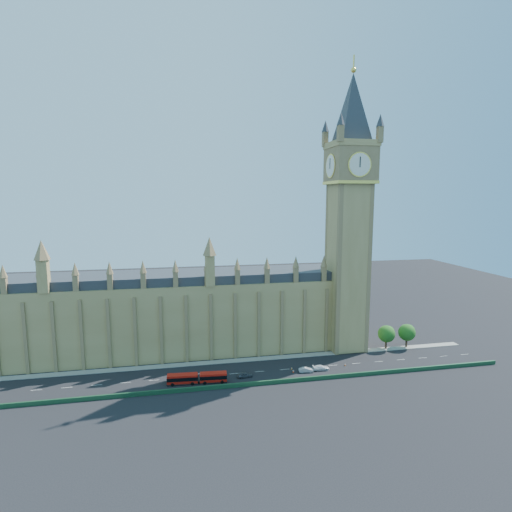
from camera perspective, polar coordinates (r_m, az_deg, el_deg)
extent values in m
plane|color=black|center=(128.22, -1.26, -16.30)|extent=(400.00, 400.00, 0.00)
cube|color=#99804A|center=(143.04, -12.84, -8.53)|extent=(120.00, 20.00, 25.00)
cube|color=#2D3035|center=(139.71, -13.02, -3.02)|extent=(120.00, 18.00, 3.00)
cube|color=#99804A|center=(143.34, 12.88, -1.72)|extent=(12.00, 12.00, 58.00)
cube|color=olive|center=(141.71, 13.34, 12.37)|extent=(14.00, 14.00, 12.00)
cylinder|color=silver|center=(135.23, 14.61, 12.53)|extent=(7.20, 0.30, 7.20)
cube|color=#99804A|center=(142.42, 13.43, 15.17)|extent=(14.50, 14.50, 2.00)
pyramid|color=#2D3035|center=(147.08, 13.76, 24.09)|extent=(20.59, 20.59, 22.00)
sphere|color=#F2C64C|center=(147.31, 13.77, 24.39)|extent=(1.80, 1.80, 1.80)
cube|color=#1E4C2D|center=(119.95, -0.50, -17.79)|extent=(160.00, 0.60, 1.20)
cube|color=gray|center=(136.78, -1.95, -14.64)|extent=(160.00, 3.00, 0.16)
cylinder|color=#382619|center=(152.88, 18.08, -11.77)|extent=(0.70, 0.70, 4.00)
sphere|color=#1E4412|center=(151.74, 18.14, -10.53)|extent=(6.00, 6.00, 6.00)
sphere|color=#1E4412|center=(152.18, 18.36, -10.25)|extent=(4.38, 4.38, 4.38)
cylinder|color=#382619|center=(156.78, 20.69, -11.40)|extent=(0.70, 0.70, 4.00)
sphere|color=#1E4412|center=(155.68, 20.75, -10.18)|extent=(6.00, 6.00, 6.00)
sphere|color=#1E4412|center=(156.14, 20.96, -9.90)|extent=(4.38, 4.38, 4.38)
cube|color=red|center=(122.47, -10.45, -16.92)|extent=(8.90, 3.02, 2.92)
cube|color=red|center=(122.23, -6.12, -16.87)|extent=(7.93, 2.96, 2.92)
cube|color=black|center=(122.32, -10.45, -16.77)|extent=(8.95, 3.07, 1.11)
cube|color=black|center=(122.09, -6.12, -16.73)|extent=(7.98, 3.01, 1.11)
cylinder|color=black|center=(122.34, -8.40, -16.97)|extent=(0.94, 2.38, 2.33)
cylinder|color=black|center=(122.00, -11.84, -17.57)|extent=(0.99, 0.36, 0.97)
cylinder|color=black|center=(124.18, -11.75, -17.08)|extent=(0.99, 0.36, 0.97)
cylinder|color=black|center=(121.64, -9.09, -17.57)|extent=(0.99, 0.36, 0.97)
cylinder|color=black|center=(123.84, -9.05, -17.08)|extent=(0.99, 0.36, 0.97)
cylinder|color=black|center=(121.55, -7.33, -17.55)|extent=(0.99, 0.36, 0.97)
cylinder|color=black|center=(123.75, -7.32, -17.07)|extent=(0.99, 0.36, 0.97)
cylinder|color=black|center=(121.60, -4.87, -17.50)|extent=(0.99, 0.36, 0.97)
cylinder|color=black|center=(123.80, -4.92, -17.02)|extent=(0.99, 0.36, 0.97)
imported|color=#46484F|center=(124.91, -1.64, -16.60)|extent=(4.76, 2.41, 1.55)
imported|color=#9FA1A6|center=(129.08, 7.16, -15.83)|extent=(4.63, 2.10, 1.47)
imported|color=white|center=(131.12, 9.27, -15.47)|extent=(5.25, 2.21, 1.51)
cube|color=black|center=(128.76, 5.36, -16.21)|extent=(0.46, 0.46, 0.04)
cone|color=#FF3B0D|center=(128.62, 5.36, -16.07)|extent=(0.51, 0.51, 0.76)
cylinder|color=white|center=(128.57, 5.36, -16.02)|extent=(0.37, 0.37, 0.13)
cube|color=black|center=(130.76, 5.12, -15.82)|extent=(0.45, 0.45, 0.04)
cone|color=orange|center=(130.64, 5.12, -15.69)|extent=(0.50, 0.50, 0.66)
cylinder|color=white|center=(130.60, 5.12, -15.65)|extent=(0.32, 0.32, 0.11)
cube|color=black|center=(135.85, 12.61, -15.04)|extent=(0.45, 0.45, 0.04)
cone|color=#E2540B|center=(135.71, 12.61, -14.90)|extent=(0.49, 0.49, 0.77)
cylinder|color=white|center=(135.66, 12.61, -14.85)|extent=(0.37, 0.37, 0.13)
cube|color=black|center=(131.11, 8.52, -15.81)|extent=(0.49, 0.49, 0.04)
cone|color=#DF440B|center=(130.97, 8.53, -15.67)|extent=(0.54, 0.54, 0.73)
cylinder|color=white|center=(130.93, 8.53, -15.63)|extent=(0.35, 0.35, 0.12)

